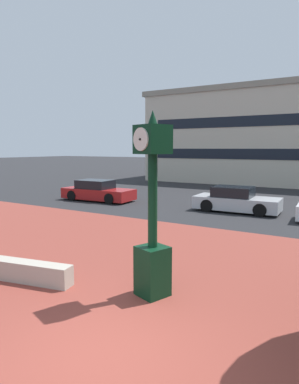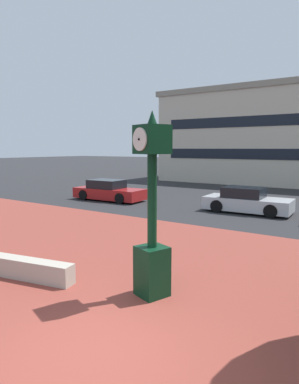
{
  "view_description": "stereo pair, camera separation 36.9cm",
  "coord_description": "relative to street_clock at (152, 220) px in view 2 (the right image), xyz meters",
  "views": [
    {
      "loc": [
        3.21,
        -3.9,
        3.25
      ],
      "look_at": [
        -0.62,
        2.45,
        2.29
      ],
      "focal_mm": 31.81,
      "sensor_mm": 36.0,
      "label": 1
    },
    {
      "loc": [
        3.52,
        -3.71,
        3.25
      ],
      "look_at": [
        -0.62,
        2.45,
        2.29
      ],
      "focal_mm": 31.81,
      "sensor_mm": 36.0,
      "label": 2
    }
  ],
  "objects": [
    {
      "name": "street_clock",
      "position": [
        0.0,
        0.0,
        0.0
      ],
      "size": [
        0.78,
        0.79,
        4.03
      ],
      "rotation": [
        0.0,
        0.0,
        -0.34
      ],
      "color": "black",
      "rests_on": "ground"
    },
    {
      "name": "car_street_mid",
      "position": [
        -1.44,
        10.88,
        -1.14
      ],
      "size": [
        4.3,
        1.99,
        1.28
      ],
      "rotation": [
        0.0,
        0.0,
        4.75
      ],
      "color": "#B7BABF",
      "rests_on": "ground"
    },
    {
      "name": "car_street_near",
      "position": [
        -9.92,
        10.08,
        -1.14
      ],
      "size": [
        4.63,
        2.01,
        1.28
      ],
      "rotation": [
        0.0,
        0.0,
        4.76
      ],
      "color": "maroon",
      "rests_on": "ground"
    },
    {
      "name": "ground_plane",
      "position": [
        0.45,
        -2.3,
        -1.71
      ],
      "size": [
        200.0,
        200.0,
        0.0
      ],
      "primitive_type": "plane",
      "color": "#262628"
    },
    {
      "name": "plaza_brick_paving",
      "position": [
        0.45,
        0.23,
        -1.71
      ],
      "size": [
        44.0,
        13.06,
        0.01
      ],
      "primitive_type": "cube",
      "color": "brown",
      "rests_on": "ground"
    },
    {
      "name": "planter_wall",
      "position": [
        -3.42,
        -1.0,
        -1.46
      ],
      "size": [
        3.22,
        1.03,
        0.5
      ],
      "primitive_type": "cube",
      "rotation": [
        0.0,
        0.0,
        0.2
      ],
      "color": "#ADA393",
      "rests_on": "ground"
    }
  ]
}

